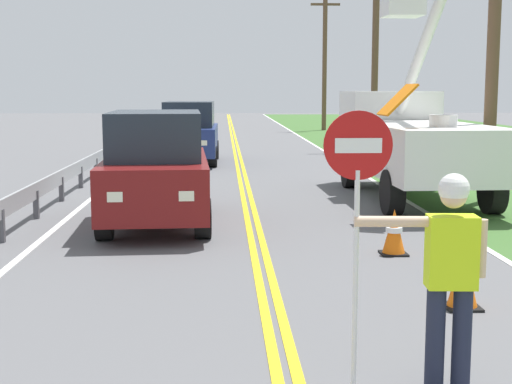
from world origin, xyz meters
name	(u,v)px	position (x,y,z in m)	size (l,w,h in m)	color
centerline_yellow_left	(239,177)	(-0.09, 20.00, 0.01)	(0.11, 110.00, 0.01)	yellow
centerline_yellow_right	(246,177)	(0.09, 20.00, 0.01)	(0.11, 110.00, 0.01)	yellow
edge_line_right	(366,176)	(3.60, 20.00, 0.01)	(0.12, 110.00, 0.01)	silver
edge_line_left	(117,178)	(-3.60, 20.00, 0.01)	(0.12, 110.00, 0.01)	silver
flagger_worker	(450,268)	(1.30, 4.68, 1.05)	(1.09, 0.27, 1.83)	#1E2338
stop_sign_paddle	(357,188)	(0.54, 4.73, 1.71)	(0.56, 0.04, 2.33)	silver
utility_bucket_truck	(409,137)	(3.79, 15.95, 1.40)	(2.67, 6.87, 5.03)	white
oncoming_suv_nearest	(156,168)	(-1.79, 12.57, 1.06)	(2.09, 4.69, 2.10)	maroon
oncoming_suv_second	(190,132)	(-1.69, 24.30, 1.06)	(1.96, 4.63, 2.10)	navy
utility_pole_mid	(375,48)	(5.79, 29.81, 4.23)	(1.80, 0.28, 8.09)	brown
utility_pole_far	(325,60)	(5.75, 44.94, 4.32)	(1.80, 0.28, 8.28)	brown
traffic_cone_lead	(463,280)	(2.19, 6.99, 0.34)	(0.40, 0.40, 0.70)	orange
traffic_cone_mid	(394,233)	(2.04, 9.80, 0.34)	(0.40, 0.40, 0.70)	orange
guardrail_left_shoulder	(71,173)	(-4.20, 16.68, 0.52)	(0.10, 32.00, 0.71)	#9EA0A3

